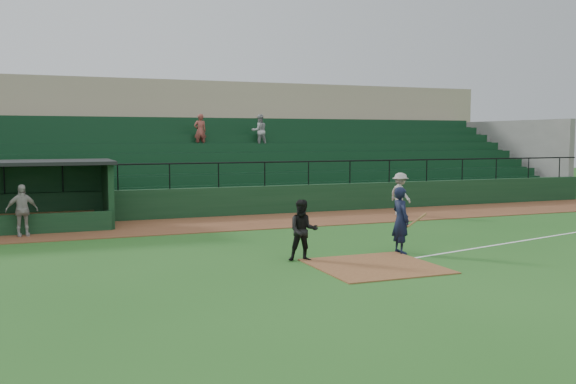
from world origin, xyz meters
name	(u,v)px	position (x,y,z in m)	size (l,w,h in m)	color
ground	(357,259)	(0.00, 0.00, 0.00)	(90.00, 90.00, 0.00)	#21541B
warning_track	(259,222)	(0.00, 8.00, 0.01)	(40.00, 4.00, 0.03)	brown
home_plate_dirt	(375,266)	(0.00, -1.00, 0.01)	(3.00, 3.00, 0.03)	brown
foul_line	(555,236)	(8.00, 1.20, 0.01)	(18.00, 0.09, 0.01)	white
stadium_structure	(205,156)	(0.00, 16.46, 2.30)	(38.00, 13.08, 6.40)	#103219
batter_at_plate	(401,220)	(1.55, 0.34, 0.94)	(1.03, 0.72, 1.87)	black
umpire	(303,231)	(-1.42, 0.32, 0.81)	(0.79, 0.61, 1.62)	black
runner	(400,194)	(5.99, 7.59, 0.91)	(1.14, 0.65, 1.76)	#9F9994
dugout_player_a	(22,210)	(-8.38, 7.40, 0.88)	(0.99, 0.41, 1.69)	#A6A19B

